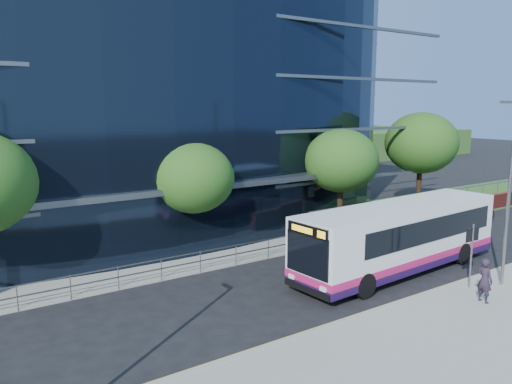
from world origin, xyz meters
TOP-DOWN VIEW (x-y plane):
  - ground at (0.00, 0.00)m, footprint 200.00×200.00m
  - pavement_near at (0.00, -5.00)m, footprint 80.00×8.00m
  - kerb at (0.00, -1.00)m, footprint 80.00×0.25m
  - yellow_line_outer at (0.00, -0.80)m, footprint 80.00×0.08m
  - yellow_line_inner at (0.00, -0.65)m, footprint 80.00×0.08m
  - far_forecourt at (-6.00, 11.00)m, footprint 50.00×8.00m
  - grass_verge at (24.00, 11.00)m, footprint 36.00×8.00m
  - glass_office at (-4.00, 20.85)m, footprint 44.00×23.10m
  - retaining_wall at (20.00, 7.30)m, footprint 34.00×0.40m
  - guard_railings at (-8.00, 7.00)m, footprint 24.00×0.05m
  - apartment_block at (32.00, 57.21)m, footprint 60.00×42.00m
  - street_sign at (4.50, -1.59)m, footprint 0.85×0.09m
  - tree_far_b at (-3.00, 9.50)m, footprint 4.29×4.29m
  - tree_far_c at (7.00, 9.00)m, footprint 4.62×4.62m
  - tree_far_d at (16.00, 10.00)m, footprint 5.28×5.28m
  - tree_dist_e at (24.00, 40.00)m, footprint 4.62×4.62m
  - tree_dist_f at (40.00, 42.00)m, footprint 4.29×4.29m
  - streetlight_east at (6.00, -2.17)m, footprint 0.15×0.77m
  - city_bus at (4.09, 1.82)m, footprint 12.27×3.45m
  - parked_car at (16.53, 5.98)m, footprint 3.81×1.40m
  - pedestrian at (3.47, -2.87)m, footprint 0.48×0.69m

SIDE VIEW (x-z plane):
  - ground at x=0.00m, z-range 0.00..0.00m
  - yellow_line_outer at x=0.00m, z-range 0.00..0.01m
  - yellow_line_inner at x=0.00m, z-range 0.00..0.01m
  - far_forecourt at x=-6.00m, z-range 0.00..0.10m
  - grass_verge at x=24.00m, z-range 0.00..0.12m
  - pavement_near at x=0.00m, z-range 0.00..0.15m
  - kerb at x=0.00m, z-range 0.00..0.16m
  - retaining_wall at x=20.00m, z-range -0.44..1.67m
  - parked_car at x=16.53m, z-range 0.00..1.25m
  - guard_railings at x=-8.00m, z-range 0.27..1.37m
  - pedestrian at x=3.47m, z-range 0.15..1.95m
  - city_bus at x=4.09m, z-range 0.10..3.39m
  - street_sign at x=4.50m, z-range 0.75..3.55m
  - tree_far_b at x=-3.00m, z-range 1.19..7.23m
  - tree_dist_f at x=40.00m, z-range 1.19..7.23m
  - streetlight_east at x=6.00m, z-range 0.44..8.44m
  - tree_far_c at x=7.00m, z-range 1.28..7.79m
  - tree_dist_e at x=24.00m, z-range 1.28..7.79m
  - tree_far_d at x=16.00m, z-range 1.47..8.91m
  - glass_office at x=-4.00m, z-range 0.00..16.00m
  - apartment_block at x=32.00m, z-range -3.89..26.11m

